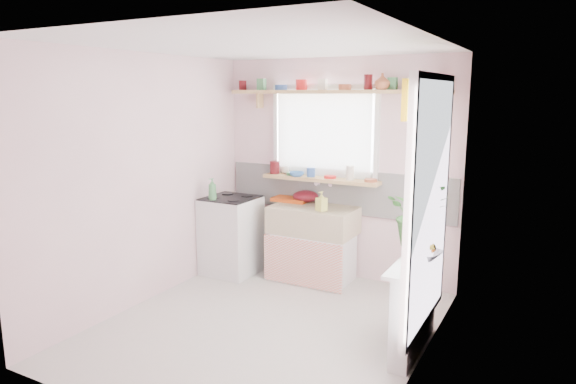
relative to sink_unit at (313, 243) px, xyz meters
The scene contains 19 objects.
room 1.31m from the sink_unit, 28.17° to the right, with size 3.20×3.20×3.20m.
sink_unit is the anchor object (origin of this frame).
cooker 0.98m from the sink_unit, 165.62° to the right, with size 0.58×0.58×0.93m.
radiator_ledge 1.82m from the sink_unit, 37.05° to the right, with size 0.22×0.95×0.78m.
windowsill 0.73m from the sink_unit, 90.00° to the left, with size 1.40×0.22×0.04m, color tan.
pine_shelf 1.70m from the sink_unit, 49.64° to the left, with size 2.52×0.24×0.04m, color tan.
shelf_crockery 1.78m from the sink_unit, 54.29° to the left, with size 2.47×0.11×0.12m.
sill_crockery 0.81m from the sink_unit, 104.89° to the left, with size 1.35×0.11×0.12m.
dish_tray 0.61m from the sink_unit, 151.16° to the left, with size 0.42×0.32×0.04m, color #D14B12.
colander 0.56m from the sink_unit, 133.69° to the left, with size 0.30×0.30×0.14m, color #5A0F1A.
jade_plant 1.66m from the sink_unit, 27.02° to the right, with size 0.53×0.46×0.59m, color #336C2B.
fruit_bowl 1.84m from the sink_unit, 34.76° to the right, with size 0.30×0.30×0.07m, color silver.
herb_pot 2.15m from the sink_unit, 45.26° to the right, with size 0.10×0.07×0.19m, color #28662B.
soap_bottle_sink 0.56m from the sink_unit, 37.83° to the right, with size 0.10×0.10×0.21m, color #CFD15C.
sill_cup 0.94m from the sink_unit, 153.00° to the left, with size 0.11×0.11×0.09m, color white.
sill_bowl 0.81m from the sink_unit, 155.24° to the left, with size 0.17×0.17×0.05m, color #376DB5.
shelf_vase 1.93m from the sink_unit, ahead, with size 0.16×0.16×0.17m, color #A15531.
cooker_bottle 1.29m from the sink_unit, 156.03° to the right, with size 0.10×0.10×0.25m, color #458A4E.
fruit 1.86m from the sink_unit, 34.49° to the right, with size 0.20×0.14×0.10m.
Camera 1 is at (2.27, -3.77, 2.10)m, focal length 32.00 mm.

